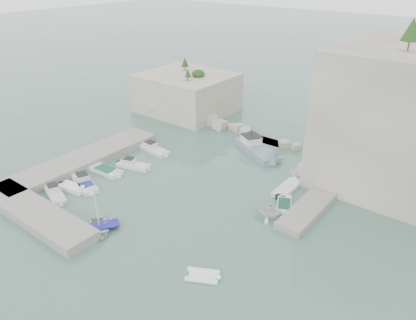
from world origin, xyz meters
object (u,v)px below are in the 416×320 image
Objects in this scene: motorboat_a at (154,151)px; work_boat at (257,152)px; inflatable_dinghy at (202,277)px; tender_east_b at (284,208)px; tender_east_d at (301,182)px; motorboat_c at (106,172)px; motorboat_d at (85,185)px; motorboat_b at (134,167)px; tender_east_c at (287,190)px; motorboat_f at (55,197)px; motorboat_e at (73,190)px; tender_east_a at (268,216)px; rowboat at (100,230)px.

work_boat is at bearing 42.84° from motorboat_a.
inflatable_dinghy is 0.69× the size of tender_east_b.
inflatable_dinghy is at bearing -158.97° from tender_east_d.
work_boat is at bearing 51.54° from motorboat_c.
motorboat_d is at bearing 142.32° from inflatable_dinghy.
motorboat_a is 1.57× the size of tender_east_d.
work_boat is at bearing 35.77° from motorboat_b.
tender_east_d is at bearing -8.47° from tender_east_c.
motorboat_f reaches higher than tender_east_c.
motorboat_d is 1.58m from motorboat_e.
motorboat_a and motorboat_b have the same top height.
motorboat_f is 22.83m from inflatable_dinghy.
tender_east_a is 0.37× the size of work_boat.
inflatable_dinghy is at bearing 168.24° from tender_east_a.
motorboat_b is 8.98m from motorboat_e.
motorboat_d is at bearing -82.30° from motorboat_a.
motorboat_a is 21.30m from tender_east_c.
tender_east_a is at bearing -13.31° from rowboat.
motorboat_f reaches higher than motorboat_e.
tender_east_d is (0.39, 3.11, 0.00)m from tender_east_c.
motorboat_c is 0.56× the size of work_boat.
motorboat_d reaches higher than rowboat.
motorboat_d reaches higher than tender_east_c.
motorboat_c is 23.22m from tender_east_a.
tender_east_b is (21.32, 3.79, 0.00)m from motorboat_b.
tender_east_d reaches higher than motorboat_e.
motorboat_c is 1.70× the size of inflatable_dinghy.
rowboat is at bearing -31.14° from motorboat_e.
tender_east_a reaches higher than tender_east_d.
motorboat_d is (0.34, -12.77, 0.00)m from motorboat_a.
motorboat_f is (-0.25, -16.66, 0.00)m from motorboat_a.
motorboat_b reaches higher than rowboat.
motorboat_f is 1.40× the size of tender_east_d.
motorboat_d is at bearing -116.69° from motorboat_b.
motorboat_f is 1.47× the size of tender_east_a.
rowboat is at bearing 157.02° from inflatable_dinghy.
motorboat_d is 25.60m from tender_east_c.
tender_east_b is (0.49, 2.66, 0.00)m from tender_east_a.
motorboat_b is 20.87m from tender_east_a.
rowboat is 13.18m from inflatable_dinghy.
tender_east_d reaches higher than tender_east_b.
tender_east_a reaches higher than motorboat_a.
tender_east_d reaches higher than inflatable_dinghy.
motorboat_f is 25.73m from tender_east_a.
rowboat is at bearing -44.83° from motorboat_c.
work_boat is (12.60, 25.85, 0.00)m from motorboat_f.
motorboat_f reaches higher than inflatable_dinghy.
motorboat_c is 24.26m from inflatable_dinghy.
motorboat_c is 0.90× the size of motorboat_d.
work_boat is at bearing 17.78° from tender_east_b.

